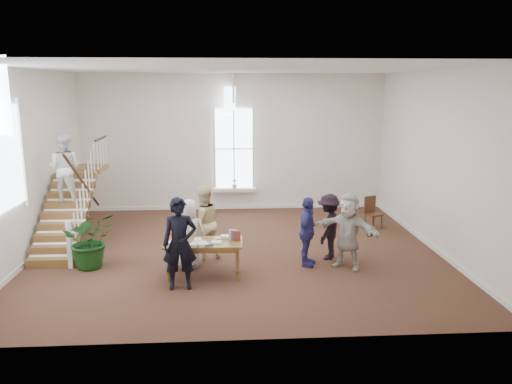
{
  "coord_description": "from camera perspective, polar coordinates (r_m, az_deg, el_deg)",
  "views": [
    {
      "loc": [
        -0.31,
        -12.02,
        4.11
      ],
      "look_at": [
        0.48,
        0.4,
        1.44
      ],
      "focal_mm": 35.0,
      "sensor_mm": 36.0,
      "label": 1
    }
  ],
  "objects": [
    {
      "name": "person_yellow",
      "position": [
        11.97,
        -6.07,
        -3.53
      ],
      "size": [
        1.09,
        1.0,
        1.8
      ],
      "primitive_type": "imported",
      "rotation": [
        0.0,
        0.0,
        3.59
      ],
      "color": "beige",
      "rests_on": "ground"
    },
    {
      "name": "ground",
      "position": [
        12.71,
        -2.05,
        -6.78
      ],
      "size": [
        10.0,
        10.0,
        0.0
      ],
      "primitive_type": "plane",
      "color": "#3F2518",
      "rests_on": "ground"
    },
    {
      "name": "woman_cluster_a",
      "position": [
        11.56,
        5.86,
        -4.55
      ],
      "size": [
        0.72,
        1.03,
        1.62
      ],
      "primitive_type": "imported",
      "rotation": [
        0.0,
        0.0,
        1.19
      ],
      "color": "navy",
      "rests_on": "ground"
    },
    {
      "name": "woman_cluster_b",
      "position": [
        12.1,
        8.32,
        -3.94
      ],
      "size": [
        0.97,
        1.18,
        1.59
      ],
      "primitive_type": "imported",
      "rotation": [
        0.0,
        0.0,
        4.27
      ],
      "color": "black",
      "rests_on": "ground"
    },
    {
      "name": "floor_plant",
      "position": [
        12.05,
        -18.4,
        -5.2
      ],
      "size": [
        1.47,
        1.38,
        1.31
      ],
      "primitive_type": "imported",
      "rotation": [
        0.0,
        0.0,
        0.37
      ],
      "color": "#133A12",
      "rests_on": "ground"
    },
    {
      "name": "staircase",
      "position": [
        13.62,
        -20.78,
        0.77
      ],
      "size": [
        1.1,
        4.1,
        2.92
      ],
      "color": "brown",
      "rests_on": "ground"
    },
    {
      "name": "room_shell",
      "position": [
        16.83,
        -2.48,
        -0.65
      ],
      "size": [
        10.49,
        10.0,
        10.0
      ],
      "color": "silver",
      "rests_on": "ground"
    },
    {
      "name": "police_officer",
      "position": [
        10.3,
        -8.7,
        -5.86
      ],
      "size": [
        0.73,
        0.51,
        1.92
      ],
      "primitive_type": "imported",
      "rotation": [
        0.0,
        0.0,
        0.08
      ],
      "color": "black",
      "rests_on": "ground"
    },
    {
      "name": "library_table",
      "position": [
        10.96,
        -6.09,
        -6.08
      ],
      "size": [
        1.71,
        0.9,
        0.85
      ],
      "rotation": [
        0.0,
        0.0,
        -0.04
      ],
      "color": "brown",
      "rests_on": "ground"
    },
    {
      "name": "woman_cluster_c",
      "position": [
        11.53,
        10.46,
        -4.39
      ],
      "size": [
        1.59,
        1.42,
        1.75
      ],
      "primitive_type": "imported",
      "rotation": [
        0.0,
        0.0,
        5.61
      ],
      "color": "beige",
      "rests_on": "ground"
    },
    {
      "name": "side_chair",
      "position": [
        14.95,
        13.12,
        -2.11
      ],
      "size": [
        0.54,
        0.54,
        0.94
      ],
      "rotation": [
        0.0,
        0.0,
        0.42
      ],
      "color": "#38210F",
      "rests_on": "ground"
    },
    {
      "name": "elderly_woman",
      "position": [
        11.53,
        -7.65,
        -4.7
      ],
      "size": [
        0.81,
        0.56,
        1.6
      ],
      "primitive_type": "imported",
      "rotation": [
        0.0,
        0.0,
        3.07
      ],
      "color": "silver",
      "rests_on": "ground"
    }
  ]
}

